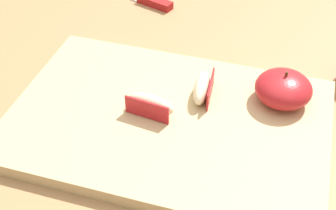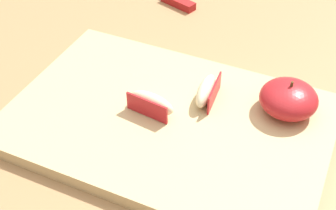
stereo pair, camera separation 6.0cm
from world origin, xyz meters
name	(u,v)px [view 2 (the right image)]	position (x,y,z in m)	size (l,w,h in m)	color
dining_table	(226,155)	(0.00, 0.00, 0.63)	(1.19, 0.76, 0.75)	#9E754C
cutting_board	(168,122)	(-0.06, -0.09, 0.76)	(0.42, 0.28, 0.02)	tan
apple_half_skin_up	(289,99)	(0.08, -0.02, 0.79)	(0.08, 0.08, 0.05)	#B21E23
apple_wedge_middle	(151,103)	(-0.09, -0.09, 0.78)	(0.07, 0.03, 0.03)	beige
apple_wedge_right	(207,91)	(-0.03, -0.04, 0.78)	(0.03, 0.07, 0.03)	beige
paring_knife	(173,0)	(-0.19, 0.22, 0.76)	(0.16, 0.07, 0.01)	silver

